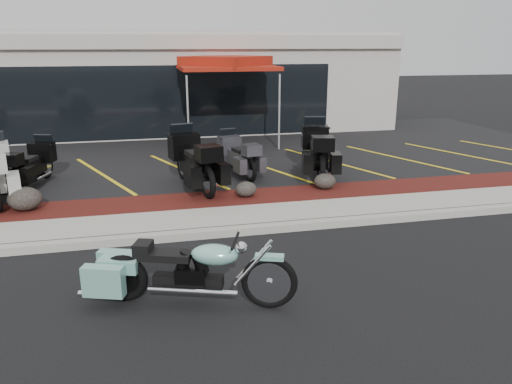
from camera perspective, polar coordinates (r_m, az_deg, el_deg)
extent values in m
plane|color=black|center=(8.78, -4.59, -7.23)|extent=(90.00, 90.00, 0.00)
cube|color=gray|center=(9.57, -5.42, -4.69)|extent=(24.00, 0.25, 0.15)
cube|color=gray|center=(10.22, -5.96, -3.29)|extent=(24.00, 1.20, 0.15)
cube|color=black|center=(11.35, -6.75, -1.25)|extent=(24.00, 1.20, 0.16)
cube|color=black|center=(16.56, -8.92, 4.33)|extent=(26.00, 9.60, 0.15)
cube|color=#A39D94|center=(22.53, -10.44, 12.43)|extent=(18.00, 8.00, 4.00)
cube|color=black|center=(18.62, -9.69, 10.09)|extent=(12.00, 0.06, 2.60)
cube|color=#A39D94|center=(18.48, -10.01, 16.56)|extent=(18.00, 0.30, 0.50)
ellipsoid|color=black|center=(11.54, -24.91, -0.72)|extent=(0.70, 0.59, 0.50)
ellipsoid|color=black|center=(11.43, -1.16, 0.33)|extent=(0.50, 0.41, 0.35)
ellipsoid|color=black|center=(12.16, 7.87, 1.24)|extent=(0.54, 0.45, 0.38)
cone|color=#F13808|center=(15.69, -8.10, 4.78)|extent=(0.32, 0.32, 0.43)
cylinder|color=silver|center=(16.31, -8.81, 8.80)|extent=(0.06, 0.06, 2.45)
cylinder|color=silver|center=(16.23, 1.83, 8.94)|extent=(0.06, 0.06, 2.45)
cylinder|color=silver|center=(19.26, -7.79, 10.01)|extent=(0.06, 0.06, 2.45)
cylinder|color=silver|center=(19.19, 1.25, 10.14)|extent=(0.06, 0.06, 2.45)
cube|color=maroon|center=(17.57, -3.46, 14.05)|extent=(3.76, 3.76, 0.13)
cube|color=maroon|center=(17.56, -3.47, 14.64)|extent=(3.25, 3.25, 0.37)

